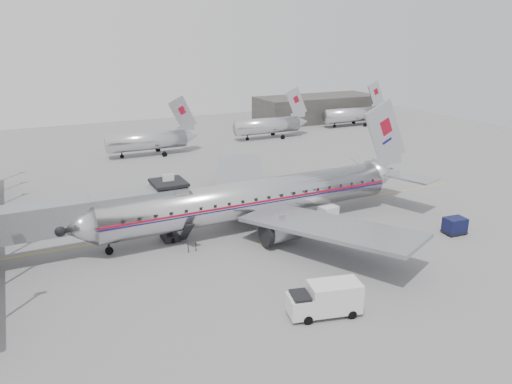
# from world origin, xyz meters

# --- Properties ---
(ground) EXTENTS (160.00, 160.00, 0.00)m
(ground) POSITION_xyz_m (0.00, 0.00, 0.00)
(ground) COLOR slate
(ground) RESTS_ON ground
(hangar) EXTENTS (30.00, 12.00, 6.00)m
(hangar) POSITION_xyz_m (45.00, 60.00, 3.00)
(hangar) COLOR #353330
(hangar) RESTS_ON ground
(apron_line) EXTENTS (60.00, 0.15, 0.01)m
(apron_line) POSITION_xyz_m (3.00, 6.00, 0.01)
(apron_line) COLOR gold
(apron_line) RESTS_ON ground
(jet_bridge) EXTENTS (21.00, 6.20, 7.10)m
(jet_bridge) POSITION_xyz_m (-16.66, 3.67, 4.18)
(jet_bridge) COLOR #595B5D
(jet_bridge) RESTS_ON ground
(distant_aircraft_near) EXTENTS (16.39, 3.20, 10.26)m
(distant_aircraft_near) POSITION_xyz_m (-1.79, 42.00, 2.73)
(distant_aircraft_near) COLOR silver
(distant_aircraft_near) RESTS_ON ground
(distant_aircraft_mid) EXTENTS (16.39, 3.20, 10.26)m
(distant_aircraft_mid) POSITION_xyz_m (24.21, 46.00, 2.73)
(distant_aircraft_mid) COLOR silver
(distant_aircraft_mid) RESTS_ON ground
(distant_aircraft_far) EXTENTS (16.39, 3.20, 10.26)m
(distant_aircraft_far) POSITION_xyz_m (48.21, 50.00, 2.73)
(distant_aircraft_far) COLOR silver
(distant_aircraft_far) RESTS_ON ground
(airliner) EXTENTS (42.37, 39.26, 13.40)m
(airliner) POSITION_xyz_m (0.85, 3.02, 3.37)
(airliner) COLOR silver
(airliner) RESTS_ON ground
(service_van) EXTENTS (6.00, 3.39, 2.66)m
(service_van) POSITION_xyz_m (-2.68, -15.98, 1.40)
(service_van) COLOR silver
(service_van) RESTS_ON ground
(baggage_cart_navy) EXTENTS (2.48, 1.98, 1.83)m
(baggage_cart_navy) POSITION_xyz_m (19.11, -8.39, 0.97)
(baggage_cart_navy) COLOR #0D1135
(baggage_cart_navy) RESTS_ON ground
(baggage_cart_white) EXTENTS (2.39, 1.95, 1.71)m
(baggage_cart_white) POSITION_xyz_m (9.04, 1.13, 0.91)
(baggage_cart_white) COLOR silver
(baggage_cart_white) RESTS_ON ground
(ramp_worker) EXTENTS (0.69, 0.54, 1.67)m
(ramp_worker) POSITION_xyz_m (-0.90, -1.65, 0.84)
(ramp_worker) COLOR #B4E81B
(ramp_worker) RESTS_ON ground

